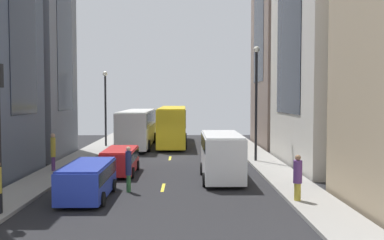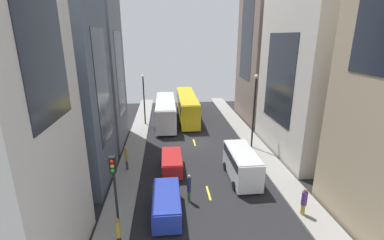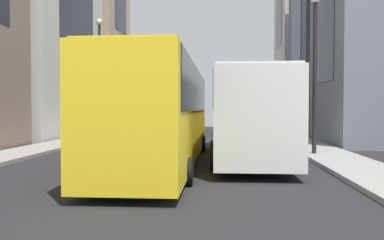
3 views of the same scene
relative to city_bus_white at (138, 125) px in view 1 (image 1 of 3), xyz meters
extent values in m
plane|color=black|center=(3.21, -7.55, -2.01)|extent=(39.56, 39.56, 0.00)
cube|color=gray|center=(-3.47, -7.55, -1.93)|extent=(2.22, 44.00, 0.15)
cube|color=gray|center=(9.88, -7.55, -1.93)|extent=(2.22, 44.00, 0.15)
cube|color=yellow|center=(3.21, -18.05, -2.00)|extent=(0.16, 2.00, 0.01)
cube|color=yellow|center=(3.21, -7.55, -2.00)|extent=(0.16, 2.00, 0.01)
cube|color=yellow|center=(3.21, 2.95, -2.00)|extent=(0.16, 2.00, 0.01)
cube|color=yellow|center=(3.21, 13.45, -2.00)|extent=(0.16, 2.00, 0.01)
cube|color=slate|center=(-8.54, -6.56, 5.92)|extent=(7.54, 7.36, 15.85)
cube|color=#1E232D|center=(-8.54, -6.56, 5.92)|extent=(7.61, 4.05, 8.72)
cube|color=beige|center=(15.94, -10.95, 5.78)|extent=(9.50, 11.69, 15.57)
cube|color=#1E232D|center=(15.94, -10.95, 5.78)|extent=(9.59, 6.43, 8.57)
cube|color=#7A665B|center=(14.32, 0.77, 11.28)|extent=(6.27, 9.40, 26.57)
cube|color=#1E232D|center=(14.32, 0.77, 11.28)|extent=(6.33, 5.17, 14.61)
cube|color=silver|center=(0.00, 0.00, -0.23)|extent=(2.55, 11.53, 3.00)
cube|color=black|center=(0.00, 0.00, 0.62)|extent=(2.60, 10.61, 1.20)
cube|color=beige|center=(0.00, 0.00, 1.31)|extent=(2.45, 11.07, 0.08)
cylinder|color=black|center=(-1.17, 3.58, -1.51)|extent=(0.46, 1.00, 1.00)
cylinder|color=black|center=(1.17, 3.58, -1.51)|extent=(0.46, 1.00, 1.00)
cylinder|color=black|center=(-1.17, -3.58, -1.51)|extent=(0.46, 1.00, 1.00)
cylinder|color=black|center=(1.17, -3.58, -1.51)|extent=(0.46, 1.00, 1.00)
cube|color=yellow|center=(3.16, 2.13, -0.15)|extent=(2.45, 12.98, 3.30)
cube|color=black|center=(3.16, 2.13, 0.71)|extent=(2.50, 11.94, 1.48)
cube|color=gold|center=(3.16, 2.13, 1.54)|extent=(2.35, 12.46, 0.08)
cylinder|color=black|center=(2.03, 6.15, -1.63)|extent=(0.44, 0.76, 0.76)
cylinder|color=black|center=(4.28, 6.15, -1.63)|extent=(0.44, 0.76, 0.76)
cylinder|color=black|center=(2.03, -1.89, -1.63)|extent=(0.44, 0.76, 0.76)
cylinder|color=black|center=(4.28, -1.89, -1.63)|extent=(0.44, 0.76, 0.76)
cube|color=white|center=(6.35, -16.11, -0.66)|extent=(2.05, 5.50, 2.30)
cube|color=black|center=(6.35, -16.11, 0.10)|extent=(2.09, 5.06, 0.69)
cube|color=silver|center=(6.35, -16.11, 0.53)|extent=(1.97, 5.28, 0.08)
cylinder|color=black|center=(5.40, -14.40, -1.65)|extent=(0.37, 0.72, 0.72)
cylinder|color=black|center=(7.29, -14.40, -1.65)|extent=(0.37, 0.72, 0.72)
cylinder|color=black|center=(5.40, -17.81, -1.65)|extent=(0.37, 0.72, 0.72)
cylinder|color=black|center=(7.29, -17.81, -1.65)|extent=(0.37, 0.72, 0.72)
cube|color=red|center=(0.46, -14.10, -1.20)|extent=(1.78, 4.22, 1.27)
cube|color=black|center=(0.46, -14.10, -0.89)|extent=(1.81, 3.88, 0.53)
cube|color=#A91A1A|center=(0.46, -14.10, -0.53)|extent=(1.71, 4.05, 0.08)
cylinder|color=black|center=(-0.35, -12.79, -1.70)|extent=(0.32, 0.62, 0.62)
cylinder|color=black|center=(1.28, -12.79, -1.70)|extent=(0.32, 0.62, 0.62)
cylinder|color=black|center=(-0.35, -15.41, -1.70)|extent=(0.32, 0.62, 0.62)
cylinder|color=black|center=(1.28, -15.41, -1.70)|extent=(0.32, 0.62, 0.62)
cube|color=#2338AD|center=(-0.07, -20.37, -1.16)|extent=(1.85, 4.58, 1.35)
cube|color=black|center=(-0.07, -20.37, -0.82)|extent=(1.89, 4.22, 0.57)
cube|color=navy|center=(-0.07, -20.37, -0.45)|extent=(1.78, 4.40, 0.08)
cylinder|color=black|center=(-0.93, -18.95, -1.70)|extent=(0.33, 0.62, 0.62)
cylinder|color=black|center=(0.78, -18.95, -1.70)|extent=(0.33, 0.62, 0.62)
cylinder|color=black|center=(-0.93, -21.79, -1.70)|extent=(0.33, 0.62, 0.62)
cylinder|color=black|center=(0.78, -21.79, -1.70)|extent=(0.33, 0.62, 0.62)
cylinder|color=#593372|center=(-3.61, -13.72, -1.44)|extent=(0.22, 0.22, 0.84)
cylinder|color=gold|center=(-3.61, -13.72, -0.44)|extent=(0.30, 0.30, 1.16)
sphere|color=tan|center=(-3.61, -13.72, 0.27)|extent=(0.26, 0.26, 0.26)
cylinder|color=#336B38|center=(1.59, -19.02, -1.59)|extent=(0.22, 0.22, 0.83)
cylinder|color=navy|center=(1.59, -19.02, -0.60)|extent=(0.29, 0.29, 1.16)
sphere|color=tan|center=(1.59, -19.02, 0.09)|extent=(0.22, 0.22, 0.22)
cylinder|color=gold|center=(9.15, -21.46, -1.48)|extent=(0.29, 0.29, 0.75)
cylinder|color=#593372|center=(9.15, -21.46, -0.62)|extent=(0.38, 0.38, 0.97)
sphere|color=#8C6647|center=(9.15, -21.46, -0.01)|extent=(0.25, 0.25, 0.25)
cylinder|color=black|center=(-2.86, -0.43, 1.31)|extent=(0.18, 0.18, 6.34)
sphere|color=silver|center=(-2.86, -0.43, 4.66)|extent=(0.44, 0.44, 0.44)
cylinder|color=black|center=(9.27, -9.76, 1.91)|extent=(0.18, 0.18, 7.53)
sphere|color=silver|center=(9.27, -9.76, 5.85)|extent=(0.44, 0.44, 0.44)
camera|label=1|loc=(4.30, -39.88, 2.60)|focal=40.74mm
camera|label=2|loc=(0.11, -36.26, 9.78)|focal=25.16mm
camera|label=3|loc=(1.06, 16.60, 0.05)|focal=37.16mm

